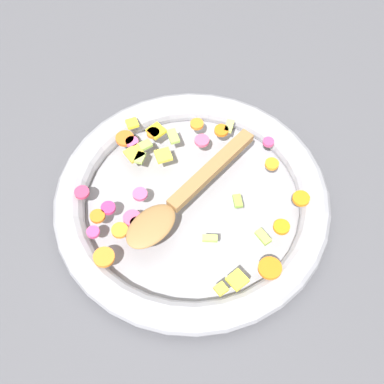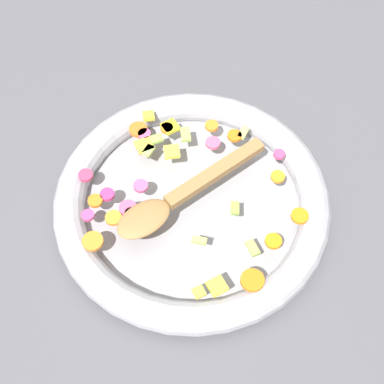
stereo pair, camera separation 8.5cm
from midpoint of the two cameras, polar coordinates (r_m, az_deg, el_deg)
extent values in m
plane|color=#4C4C51|center=(0.89, 2.72, -1.94)|extent=(4.00, 4.00, 0.00)
cylinder|color=gray|center=(0.88, 2.73, -1.74)|extent=(0.40, 0.40, 0.01)
torus|color=#9E9EA5|center=(0.87, 2.78, -1.10)|extent=(0.45, 0.45, 0.05)
cylinder|color=orange|center=(0.92, -0.06, 6.63)|extent=(0.03, 0.03, 0.01)
cylinder|color=orange|center=(0.92, -3.13, 6.49)|extent=(0.04, 0.04, 0.01)
cylinder|color=orange|center=(0.82, 11.64, -5.40)|extent=(0.03, 0.03, 0.01)
cylinder|color=orange|center=(0.84, -7.47, -1.17)|extent=(0.03, 0.03, 0.01)
cylinder|color=orange|center=(0.88, 11.88, 1.39)|extent=(0.03, 0.03, 0.01)
cylinder|color=orange|center=(0.92, 4.75, 6.86)|extent=(0.03, 0.03, 0.01)
cylinder|color=orange|center=(0.81, -7.61, -5.47)|extent=(0.04, 0.04, 0.01)
cylinder|color=orange|center=(0.85, 14.25, -2.73)|extent=(0.03, 0.03, 0.01)
cylinder|color=orange|center=(0.91, 7.22, 5.78)|extent=(0.03, 0.03, 0.01)
cylinder|color=orange|center=(0.78, 9.58, -9.53)|extent=(0.04, 0.04, 0.01)
cylinder|color=orange|center=(0.82, -5.48, -3.01)|extent=(0.03, 0.03, 0.01)
cube|color=#93BA4E|center=(0.90, -1.13, 5.49)|extent=(0.03, 0.03, 0.01)
cube|color=#A0C253|center=(0.91, 1.97, 5.97)|extent=(0.03, 0.03, 0.01)
cube|color=#87B040|center=(0.83, 7.51, -1.95)|extent=(0.03, 0.02, 0.01)
cube|color=#ACD050|center=(0.81, 9.49, -6.15)|extent=(0.03, 0.03, 0.01)
cube|color=#B2D457|center=(0.80, 3.80, -5.43)|extent=(0.01, 0.02, 0.01)
cube|color=#B1C661|center=(0.92, 8.14, 6.11)|extent=(0.03, 0.02, 0.01)
cube|color=#A9C65D|center=(0.89, -1.94, 4.24)|extent=(0.02, 0.02, 0.01)
cylinder|color=#E34F78|center=(0.83, -3.97, -1.96)|extent=(0.03, 0.03, 0.01)
cylinder|color=#DF6886|center=(0.82, -2.44, -3.32)|extent=(0.03, 0.03, 0.01)
cylinder|color=#D25181|center=(0.85, -2.67, 0.42)|extent=(0.02, 0.02, 0.01)
cylinder|color=#DC5283|center=(0.91, -2.46, 6.00)|extent=(0.02, 0.02, 0.01)
cylinder|color=#E65379|center=(0.90, 4.96, 5.04)|extent=(0.03, 0.03, 0.01)
cylinder|color=#C9305D|center=(0.82, -3.62, -2.54)|extent=(0.03, 0.03, 0.01)
cylinder|color=#CF385C|center=(0.87, -8.57, 1.55)|extent=(0.03, 0.03, 0.01)
cylinder|color=#D33E71|center=(0.90, 11.95, 3.75)|extent=(0.03, 0.03, 0.01)
cylinder|color=#DE417D|center=(0.83, -8.22, -2.72)|extent=(0.03, 0.03, 0.01)
cylinder|color=#D8326F|center=(0.84, -6.22, -0.49)|extent=(0.03, 0.03, 0.01)
cube|color=gold|center=(0.90, -2.45, 4.76)|extent=(0.04, 0.04, 0.01)
cube|color=yellow|center=(0.89, 0.55, 4.11)|extent=(0.03, 0.03, 0.01)
cube|color=yellow|center=(0.92, 0.30, 6.79)|extent=(0.04, 0.04, 0.01)
cube|color=yellow|center=(0.77, 5.87, -10.23)|extent=(0.04, 0.04, 0.01)
cube|color=yellow|center=(0.94, -2.07, 7.94)|extent=(0.03, 0.03, 0.01)
cube|color=gold|center=(0.77, 3.95, -10.88)|extent=(0.02, 0.02, 0.01)
cube|color=olive|center=(0.85, 5.35, 1.87)|extent=(0.17, 0.12, 0.01)
ellipsoid|color=olive|center=(0.81, -2.21, -3.12)|extent=(0.11, 0.10, 0.01)
camera|label=1|loc=(0.04, -87.13, 4.53)|focal=50.00mm
camera|label=2|loc=(0.04, 92.87, -4.53)|focal=50.00mm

